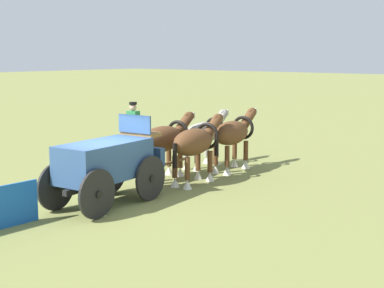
{
  "coord_description": "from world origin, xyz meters",
  "views": [
    {
      "loc": [
        -10.6,
        -12.03,
        4.34
      ],
      "look_at": [
        4.47,
        0.43,
        1.2
      ],
      "focal_mm": 52.58,
      "sensor_mm": 36.0,
      "label": 1
    }
  ],
  "objects_px": {
    "draft_horse_lead_near": "(204,134)",
    "draft_horse_lead_off": "(233,134)",
    "show_wagon": "(108,162)",
    "draft_horse_rear_near": "(164,140)",
    "draft_horse_rear_off": "(195,143)"
  },
  "relations": [
    {
      "from": "show_wagon",
      "to": "draft_horse_lead_off",
      "type": "bearing_deg",
      "value": 0.19
    },
    {
      "from": "show_wagon",
      "to": "draft_horse_rear_off",
      "type": "xyz_separation_m",
      "value": [
        3.7,
        -0.26,
        0.11
      ]
    },
    {
      "from": "draft_horse_rear_off",
      "to": "draft_horse_lead_near",
      "type": "relative_size",
      "value": 0.98
    },
    {
      "from": "show_wagon",
      "to": "draft_horse_rear_near",
      "type": "distance_m",
      "value": 3.71
    },
    {
      "from": "draft_horse_lead_near",
      "to": "draft_horse_lead_off",
      "type": "bearing_deg",
      "value": -84.17
    },
    {
      "from": "draft_horse_lead_near",
      "to": "draft_horse_lead_off",
      "type": "relative_size",
      "value": 1.01
    },
    {
      "from": "draft_horse_lead_near",
      "to": "draft_horse_rear_near",
      "type": "bearing_deg",
      "value": -173.83
    },
    {
      "from": "show_wagon",
      "to": "draft_horse_lead_near",
      "type": "bearing_deg",
      "value": 12.06
    },
    {
      "from": "draft_horse_lead_off",
      "to": "draft_horse_lead_near",
      "type": "bearing_deg",
      "value": 95.83
    },
    {
      "from": "draft_horse_rear_near",
      "to": "draft_horse_lead_near",
      "type": "xyz_separation_m",
      "value": [
        2.6,
        0.28,
        -0.1
      ]
    },
    {
      "from": "show_wagon",
      "to": "draft_horse_rear_off",
      "type": "bearing_deg",
      "value": -3.99
    },
    {
      "from": "show_wagon",
      "to": "draft_horse_lead_near",
      "type": "relative_size",
      "value": 1.9
    },
    {
      "from": "draft_horse_lead_off",
      "to": "draft_horse_rear_off",
      "type": "bearing_deg",
      "value": -173.83
    },
    {
      "from": "show_wagon",
      "to": "draft_horse_lead_near",
      "type": "xyz_separation_m",
      "value": [
        6.16,
        1.31,
        0.01
      ]
    },
    {
      "from": "show_wagon",
      "to": "draft_horse_rear_near",
      "type": "bearing_deg",
      "value": 16.19
    }
  ]
}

